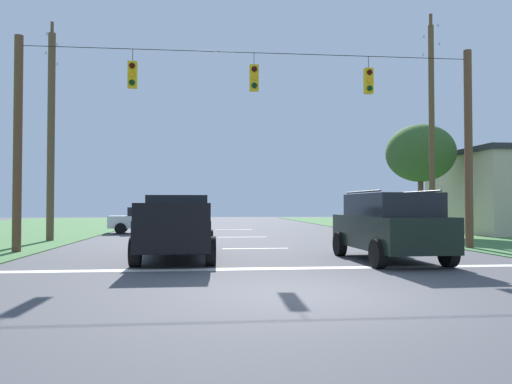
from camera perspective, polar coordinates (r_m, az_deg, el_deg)
The scene contains 13 objects.
ground_plane at distance 9.35m, azimuth 6.09°, elevation -11.63°, with size 120.00×120.00×0.00m, color #47474C.
stop_bar_stripe at distance 13.05m, azimuth 2.60°, elevation -8.72°, with size 14.36×0.45×0.01m, color white.
lane_dash_0 at distance 18.98m, azimuth -0.07°, elevation -6.47°, with size 0.15×2.50×0.01m, color white.
lane_dash_1 at distance 25.72m, azimuth -1.59°, elevation -5.17°, with size 0.15×2.50×0.01m, color white.
lane_dash_2 at distance 33.58m, azimuth -2.59°, elevation -4.31°, with size 0.15×2.50×0.01m, color white.
overhead_signal_span at distance 18.31m, azimuth -0.29°, elevation 6.45°, with size 16.81×0.31×7.59m.
pickup_truck at distance 15.52m, azimuth -9.02°, elevation -3.99°, with size 2.30×5.41×1.95m.
suv_black at distance 15.19m, azimuth 14.97°, elevation -3.66°, with size 2.36×4.87×2.05m.
distant_car_crossing_white at distance 30.02m, azimuth -12.40°, elevation -3.11°, with size 4.45×2.33×1.52m.
distant_car_oncoming at distance 37.50m, azimuth 12.22°, elevation -2.78°, with size 2.30×4.43×1.52m.
utility_pole_mid_right at distance 25.67m, azimuth 19.44°, elevation 7.21°, with size 0.27×1.78×10.92m.
utility_pole_near_left at distance 24.84m, azimuth -22.38°, elevation 6.36°, with size 0.33×1.81×10.09m.
tree_roadside_right at distance 29.60m, azimuth 18.28°, elevation 4.21°, with size 3.85×3.85×6.20m.
Camera 1 is at (-1.89, -9.01, 1.64)m, focal length 35.00 mm.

